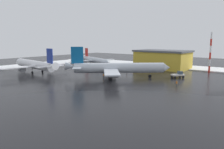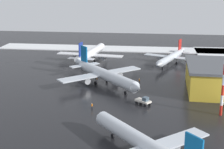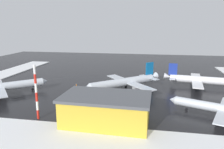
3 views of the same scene
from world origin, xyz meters
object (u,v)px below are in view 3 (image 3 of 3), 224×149
Objects in this scene: ground_crew_beside_wing at (133,86)px; ground_crew_mid_apron at (130,97)px; airplane_parked_starboard at (125,82)px; airplane_far_rear at (201,80)px; ground_crew_near_tug at (76,85)px; cargo_hangar at (106,110)px; pushback_tug at (77,95)px; airplane_foreground_jet at (4,87)px; antenna_mast at (36,92)px; airplane_distant_tail at (219,108)px.

ground_crew_mid_apron is at bearing -157.68° from ground_crew_beside_wing.
airplane_far_rear is at bearing 156.64° from airplane_parked_starboard.
ground_crew_near_tug and ground_crew_mid_apron have the same top height.
cargo_hangar reaches higher than ground_crew_beside_wing.
airplane_foreground_jet is at bearing -50.74° from pushback_tug.
airplane_parked_starboard is 22.61m from ground_crew_near_tug.
airplane_foreground_jet is 51.83m from ground_crew_mid_apron.
ground_crew_mid_apron is 0.10× the size of antenna_mast.
ground_crew_mid_apron is (3.47, -11.64, -2.75)m from airplane_parked_starboard.
pushback_tug reaches higher than ground_crew_near_tug.
pushback_tug is 2.92× the size of ground_crew_mid_apron.
cargo_hangar is (46.95, -19.66, 1.00)m from airplane_foreground_jet.
airplane_parked_starboard is 18.07× the size of ground_crew_beside_wing.
airplane_parked_starboard reaches higher than ground_crew_beside_wing.
airplane_far_rear is 20.59× the size of ground_crew_beside_wing.
ground_crew_mid_apron is at bearing 80.22° from cargo_hangar.
airplane_parked_starboard is 6.19× the size of pushback_tug.
ground_crew_near_tug is (-56.69, -10.63, -2.49)m from airplane_far_rear.
airplane_foreground_jet reaches higher than cargo_hangar.
airplane_parked_starboard is at bearing -14.16° from airplane_distant_tail.
ground_crew_near_tug is at bearing 108.58° from ground_crew_mid_apron.
ground_crew_beside_wing is (3.46, 3.23, -2.75)m from airplane_parked_starboard.
antenna_mast is 0.66× the size of cargo_hangar.
airplane_foreground_jet is 16.76× the size of ground_crew_beside_wing.
airplane_parked_starboard is 1.07× the size of airplane_distant_tail.
antenna_mast reaches higher than cargo_hangar.
ground_crew_near_tug is 26.06m from ground_crew_beside_wing.
airplane_far_rear is 7.05× the size of pushback_tug.
ground_crew_mid_apron is at bearing -37.26° from airplane_foreground_jet.
airplane_foreground_jet is at bearing -23.83° from airplane_parked_starboard.
airplane_distant_tail is at bearing 102.70° from airplane_parked_starboard.
ground_crew_near_tug is at bearing -161.40° from airplane_far_rear.
airplane_foreground_jet is at bearing 6.72° from ground_crew_near_tug.
airplane_foreground_jet is at bearing 137.02° from ground_crew_mid_apron.
pushback_tug is at bearing -146.32° from airplane_far_rear.
airplane_parked_starboard is 39.89m from airplane_distant_tail.
antenna_mast is 21.71m from cargo_hangar.
antenna_mast is at bearing -78.36° from airplane_foreground_jet.
airplane_distant_tail is 1.13× the size of cargo_hangar.
airplane_distant_tail is (-2.08, -34.51, -0.49)m from airplane_far_rear.
antenna_mast is (25.61, -19.60, 5.01)m from airplane_foreground_jet.
airplane_far_rear is 20.59× the size of ground_crew_near_tug.
airplane_distant_tail reaches higher than cargo_hangar.
airplane_distant_tail is 1.71× the size of antenna_mast.
airplane_parked_starboard is at bearing -23.68° from airplane_foreground_jet.
ground_crew_beside_wing is 0.10× the size of antenna_mast.
airplane_distant_tail is at bearing 132.42° from ground_crew_near_tug.
ground_crew_near_tug is at bearing 89.78° from antenna_mast.
airplane_far_rear is 2.08× the size of antenna_mast.
ground_crew_near_tug is 0.07× the size of cargo_hangar.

